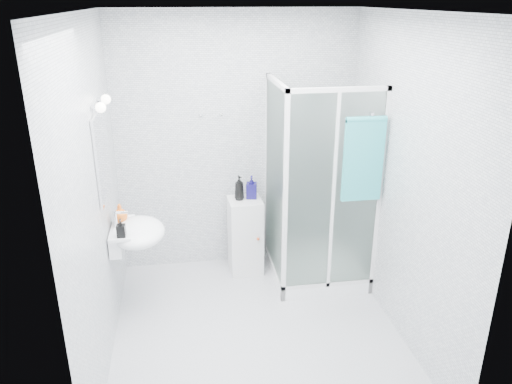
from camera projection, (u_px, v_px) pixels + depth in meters
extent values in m
cube|color=silver|center=(257.00, 191.00, 3.83)|extent=(2.40, 2.60, 2.60)
cube|color=#BBBDC0|center=(257.00, 331.00, 4.30)|extent=(2.40, 2.60, 0.01)
cube|color=white|center=(257.00, 11.00, 3.35)|extent=(2.40, 2.60, 0.01)
cube|color=white|center=(315.00, 269.00, 5.17)|extent=(0.90, 0.90, 0.12)
cube|color=silver|center=(277.00, 83.00, 4.41)|extent=(0.04, 0.90, 0.04)
cube|color=silver|center=(339.00, 90.00, 4.07)|extent=(0.90, 0.04, 0.04)
cube|color=silver|center=(285.00, 203.00, 4.37)|extent=(0.04, 0.04, 2.00)
cube|color=white|center=(275.00, 182.00, 4.75)|extent=(0.02, 0.82, 1.84)
cube|color=white|center=(333.00, 197.00, 4.41)|extent=(0.82, 0.02, 1.84)
cube|color=silver|center=(333.00, 196.00, 4.42)|extent=(0.03, 0.04, 1.84)
cylinder|color=silver|center=(310.00, 138.00, 5.06)|extent=(0.02, 0.02, 1.00)
cylinder|color=silver|center=(313.00, 92.00, 4.86)|extent=(0.09, 0.05, 0.09)
cylinder|color=silver|center=(313.00, 165.00, 5.20)|extent=(0.12, 0.04, 0.12)
cylinder|color=silver|center=(372.00, 114.00, 4.15)|extent=(0.03, 0.05, 0.03)
cube|color=white|center=(117.00, 239.00, 4.28)|extent=(0.10, 0.40, 0.18)
ellipsoid|color=white|center=(138.00, 232.00, 4.28)|extent=(0.46, 0.56, 0.20)
cube|color=white|center=(123.00, 228.00, 4.25)|extent=(0.16, 0.50, 0.02)
cylinder|color=silver|center=(115.00, 220.00, 4.21)|extent=(0.04, 0.04, 0.16)
cylinder|color=silver|center=(120.00, 213.00, 4.19)|extent=(0.12, 0.02, 0.02)
cube|color=white|center=(102.00, 156.00, 4.00)|extent=(0.02, 0.60, 0.70)
cylinder|color=silver|center=(95.00, 108.00, 3.70)|extent=(0.05, 0.04, 0.04)
sphere|color=white|center=(101.00, 108.00, 3.70)|extent=(0.08, 0.08, 0.08)
cylinder|color=silver|center=(101.00, 100.00, 3.99)|extent=(0.05, 0.04, 0.04)
sphere|color=white|center=(106.00, 99.00, 4.00)|extent=(0.08, 0.08, 0.08)
cylinder|color=silver|center=(200.00, 115.00, 4.83)|extent=(0.02, 0.04, 0.02)
sphere|color=silver|center=(201.00, 116.00, 4.80)|extent=(0.03, 0.03, 0.03)
cylinder|color=silver|center=(221.00, 114.00, 4.86)|extent=(0.02, 0.04, 0.02)
sphere|color=silver|center=(221.00, 115.00, 4.83)|extent=(0.03, 0.03, 0.03)
cube|color=silver|center=(245.00, 236.00, 5.13)|extent=(0.34, 0.34, 0.80)
cube|color=silver|center=(247.00, 243.00, 4.98)|extent=(0.29, 0.02, 0.68)
sphere|color=#E24E1F|center=(258.00, 239.00, 4.97)|extent=(0.03, 0.03, 0.03)
cube|color=teal|center=(363.00, 161.00, 4.28)|extent=(0.35, 0.04, 0.72)
cylinder|color=teal|center=(367.00, 119.00, 4.15)|extent=(0.35, 0.05, 0.05)
imported|color=black|center=(239.00, 188.00, 4.94)|extent=(0.12, 0.12, 0.25)
imported|color=#110C4A|center=(252.00, 187.00, 4.99)|extent=(0.12, 0.13, 0.23)
imported|color=orange|center=(120.00, 213.00, 4.31)|extent=(0.15, 0.15, 0.16)
imported|color=black|center=(121.00, 228.00, 4.04)|extent=(0.07, 0.07, 0.15)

